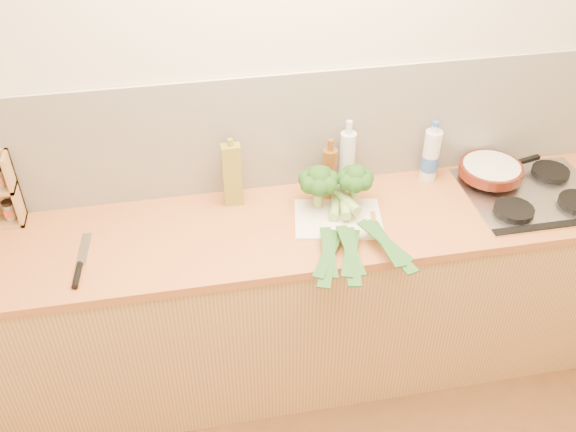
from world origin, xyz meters
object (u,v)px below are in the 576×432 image
Objects in this scene: chopping_board at (338,219)px; gas_hob at (533,193)px; chefs_knife at (79,269)px; skillet at (492,169)px.

gas_hob is at bearing 10.68° from chopping_board.
gas_hob is 1.74× the size of chefs_knife.
chopping_board is 0.77m from skillet.
gas_hob is 1.95m from chefs_knife.
chopping_board is 0.88× the size of skillet.
gas_hob is 0.21m from skillet.
chefs_knife is (-1.94, -0.13, -0.00)m from gas_hob.
gas_hob is at bearing -58.81° from skillet.
gas_hob is at bearing 8.24° from chefs_knife.
gas_hob reaches higher than chopping_board.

